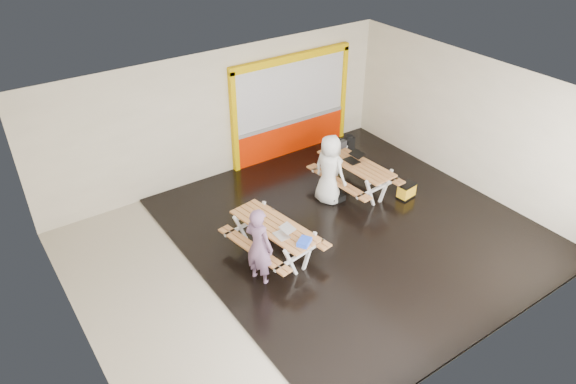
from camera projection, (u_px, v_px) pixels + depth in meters
room at (312, 181)px, 11.07m from camera, size 10.02×8.02×3.52m
deck at (353, 227)px, 12.59m from camera, size 7.50×7.98×0.05m
kiosk at (291, 108)px, 15.02m from camera, size 3.88×0.16×3.00m
picnic_table_left at (274, 232)px, 11.39m from camera, size 1.75×2.31×0.85m
picnic_table_right at (355, 170)px, 13.64m from camera, size 1.61×2.26×0.87m
person_left at (259, 246)px, 10.60m from camera, size 0.61×0.75×1.79m
person_right at (330, 170)px, 13.13m from camera, size 0.78×1.02×1.85m
laptop_left at (284, 233)px, 10.96m from camera, size 0.39×0.35×0.16m
laptop_right at (354, 158)px, 13.60m from camera, size 0.46×0.41×0.19m
blue_pouch at (304, 242)px, 10.71m from camera, size 0.39×0.36×0.09m
toolbox at (338, 145)px, 14.15m from camera, size 0.46×0.27×0.25m
backpack at (349, 144)px, 14.56m from camera, size 0.36×0.27×0.53m
dark_case at (336, 198)px, 13.49m from camera, size 0.43×0.33×0.16m
fluke_bag at (406, 191)px, 13.54m from camera, size 0.50×0.36×0.40m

